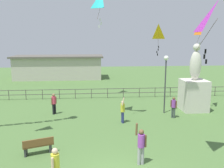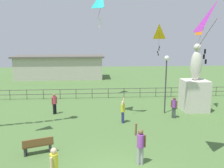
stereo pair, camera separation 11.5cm
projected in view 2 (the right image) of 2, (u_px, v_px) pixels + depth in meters
name	position (u px, v px, depth m)	size (l,w,h in m)	color
statue_monument	(195.00, 90.00, 19.27)	(1.91, 1.91, 5.31)	beige
lamppost	(166.00, 72.00, 18.23)	(0.36, 0.36, 4.44)	#38383D
park_bench	(38.00, 145.00, 12.13)	(1.55, 0.87, 0.85)	brown
person_0	(123.00, 110.00, 16.49)	(0.29, 0.50, 1.83)	navy
person_3	(174.00, 106.00, 17.50)	(0.39, 0.32, 1.56)	#3F4C47
person_4	(54.00, 166.00, 9.16)	(0.32, 0.50, 1.72)	navy
person_5	(140.00, 144.00, 11.00)	(0.52, 0.32, 2.00)	#99999E
person_7	(54.00, 102.00, 18.42)	(0.39, 0.35, 1.61)	black
kite_2	(217.00, 20.00, 10.05)	(1.27, 1.05, 2.58)	#B22DB2
kite_4	(204.00, 28.00, 19.40)	(0.79, 0.81, 2.47)	orange
kite_7	(102.00, 3.00, 16.55)	(0.98, 1.14, 2.38)	#19B2B2
kite_8	(159.00, 33.00, 20.94)	(0.96, 1.00, 2.70)	yellow
waterfront_railing	(100.00, 92.00, 23.34)	(36.02, 0.06, 0.95)	#4C4742
pavilion_building	(60.00, 67.00, 34.50)	(12.51, 4.55, 3.27)	#B7B2A3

